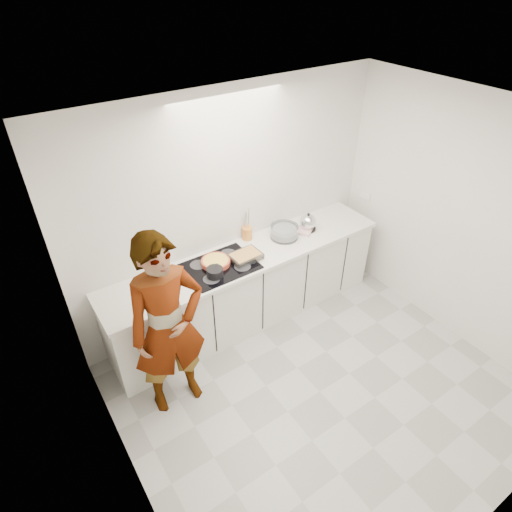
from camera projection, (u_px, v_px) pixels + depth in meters
floor at (320, 392)px, 4.23m from camera, size 3.60×3.20×0.00m
ceiling at (355, 135)px, 2.71m from camera, size 3.60×3.20×0.00m
wall_back at (231, 210)px, 4.54m from camera, size 3.60×0.00×2.60m
wall_left at (118, 398)px, 2.65m from camera, size 0.00×3.20×2.60m
wall_right at (465, 225)px, 4.30m from camera, size 0.02×3.20×2.60m
base_cabinets at (248, 289)px, 4.83m from camera, size 3.20×0.58×0.87m
countertop at (248, 256)px, 4.57m from camera, size 3.24×0.64×0.04m
hob at (220, 266)px, 4.38m from camera, size 0.72×0.54×0.01m
tart_dish at (216, 262)px, 4.38m from camera, size 0.40×0.40×0.05m
saucepan at (215, 272)px, 4.21m from camera, size 0.18×0.18×0.16m
baking_dish at (245, 256)px, 4.45m from camera, size 0.33×0.25×0.06m
mixing_bowl at (284, 232)px, 4.79m from camera, size 0.38×0.38×0.15m
tea_towel at (305, 230)px, 4.92m from camera, size 0.26×0.24×0.03m
kettle at (308, 223)px, 4.91m from camera, size 0.24×0.24×0.22m
utensil_crock at (247, 233)px, 4.76m from camera, size 0.15×0.15×0.14m
cook at (168, 327)px, 3.65m from camera, size 0.70×0.48×1.86m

